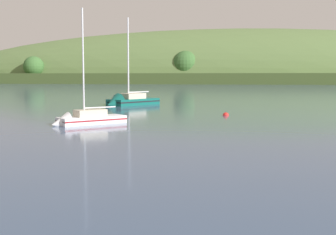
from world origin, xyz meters
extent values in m
cube|color=#3C4E24|center=(-29.99, 252.84, 2.86)|extent=(493.76, 74.50, 5.73)
ellipsoid|color=#56703D|center=(-13.31, 276.80, 0.00)|extent=(395.54, 91.79, 66.94)
sphere|color=#38602D|center=(-123.75, 239.91, 9.96)|extent=(12.10, 12.10, 12.10)
sphere|color=#38602D|center=(-33.26, 241.42, 10.93)|extent=(14.86, 14.86, 14.86)
cube|color=#0F564C|center=(-16.07, 61.03, 0.21)|extent=(7.18, 8.64, 1.44)
cone|color=#0F564C|center=(-18.23, 57.61, 0.21)|extent=(3.83, 3.45, 3.25)
cube|color=black|center=(-16.07, 61.03, 0.51)|extent=(7.21, 8.66, 0.19)
cube|color=#BCB299|center=(-16.18, 60.86, 1.34)|extent=(3.89, 4.31, 0.83)
cylinder|color=silver|center=(-16.61, 60.18, 6.97)|extent=(0.24, 0.24, 12.09)
cylinder|color=silver|center=(-15.48, 61.97, 1.91)|extent=(2.43, 3.69, 0.19)
cube|color=white|center=(-13.05, 34.37, 0.14)|extent=(5.88, 5.97, 1.10)
cone|color=white|center=(-15.19, 32.15, 0.14)|extent=(2.60, 2.58, 2.12)
cube|color=maroon|center=(-13.05, 34.37, 0.38)|extent=(5.89, 5.99, 0.14)
cube|color=#BCB299|center=(-13.15, 34.26, 1.01)|extent=(3.01, 3.04, 0.63)
cylinder|color=silver|center=(-13.58, 33.82, 5.57)|extent=(0.15, 0.15, 9.75)
cylinder|color=silver|center=(-12.46, 34.98, 1.47)|extent=(2.34, 2.42, 0.12)
sphere|color=red|center=(-1.29, 45.16, 0.00)|extent=(0.68, 0.68, 0.68)
cylinder|color=black|center=(-1.29, 45.16, 0.38)|extent=(0.04, 0.04, 0.08)
camera|label=1|loc=(1.02, -4.15, 4.41)|focal=47.13mm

